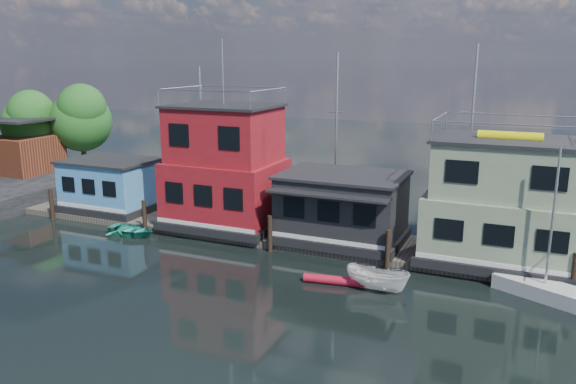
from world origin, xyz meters
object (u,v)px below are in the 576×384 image
at_px(houseboat_red, 225,169).
at_px(day_sailer, 545,289).
at_px(houseboat_dark, 342,207).
at_px(red_kayak, 334,280).
at_px(houseboat_green, 504,204).
at_px(dinghy_teal, 132,230).
at_px(houseboat_blue, 111,185).
at_px(motorboat, 377,279).

distance_m(houseboat_red, day_sailer, 19.92).
bearing_deg(houseboat_dark, red_kayak, -75.02).
height_order(houseboat_dark, houseboat_green, houseboat_green).
xyz_separation_m(day_sailer, dinghy_teal, (-24.33, -0.01, -0.08)).
bearing_deg(houseboat_blue, red_kayak, -17.33).
distance_m(houseboat_green, day_sailer, 5.18).
bearing_deg(dinghy_teal, houseboat_red, -53.40).
height_order(houseboat_red, houseboat_dark, houseboat_red).
distance_m(day_sailer, red_kayak, 10.00).
relative_size(houseboat_blue, houseboat_green, 0.76).
bearing_deg(houseboat_red, dinghy_teal, -145.63).
xyz_separation_m(houseboat_red, dinghy_teal, (-5.06, -3.46, -3.75)).
height_order(houseboat_dark, day_sailer, day_sailer).
bearing_deg(motorboat, houseboat_dark, 39.46).
distance_m(houseboat_dark, day_sailer, 11.95).
height_order(houseboat_blue, motorboat, houseboat_blue).
relative_size(houseboat_green, day_sailer, 1.15).
distance_m(houseboat_blue, motorboat, 22.15).
height_order(houseboat_red, motorboat, houseboat_red).
distance_m(motorboat, red_kayak, 2.23).
relative_size(day_sailer, dinghy_teal, 2.15).
xyz_separation_m(houseboat_blue, motorboat, (21.28, -5.94, -1.57)).
bearing_deg(red_kayak, houseboat_green, 30.09).
height_order(houseboat_blue, red_kayak, houseboat_blue).
xyz_separation_m(houseboat_dark, red_kayak, (1.59, -5.94, -2.19)).
relative_size(houseboat_dark, red_kayak, 2.36).
distance_m(houseboat_dark, dinghy_teal, 13.66).
bearing_deg(day_sailer, red_kayak, -140.56).
relative_size(houseboat_red, houseboat_green, 1.41).
bearing_deg(houseboat_red, houseboat_dark, -0.14).
xyz_separation_m(houseboat_dark, dinghy_teal, (-13.06, -3.44, -2.07)).
xyz_separation_m(houseboat_dark, houseboat_green, (9.00, 0.02, 1.13)).
height_order(houseboat_green, dinghy_teal, houseboat_green).
distance_m(houseboat_red, houseboat_dark, 8.18).
bearing_deg(houseboat_dark, houseboat_red, 179.86).
bearing_deg(dinghy_teal, houseboat_blue, 54.28).
distance_m(houseboat_blue, houseboat_green, 26.53).
distance_m(houseboat_dark, red_kayak, 6.52).
bearing_deg(motorboat, red_kayak, 97.31).
bearing_deg(dinghy_teal, houseboat_green, -78.86).
bearing_deg(houseboat_green, red_kayak, -141.22).
bearing_deg(houseboat_blue, houseboat_green, 0.00).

